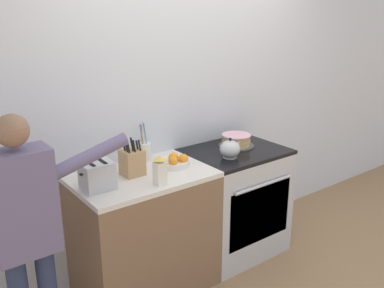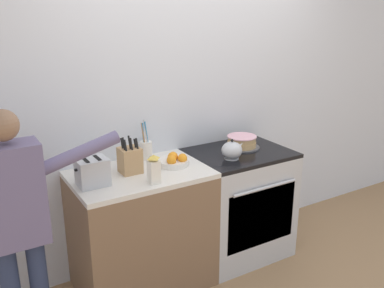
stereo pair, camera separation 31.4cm
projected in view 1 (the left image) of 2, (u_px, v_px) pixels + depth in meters
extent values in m
plane|color=#93704C|center=(236.00, 275.00, 3.39)|extent=(16.00, 16.00, 0.00)
cube|color=silver|center=(187.00, 101.00, 3.48)|extent=(8.00, 0.04, 2.60)
cube|color=brown|center=(145.00, 235.00, 3.13)|extent=(0.97, 0.63, 0.88)
cube|color=silver|center=(142.00, 177.00, 2.99)|extent=(0.97, 0.63, 0.03)
cube|color=#B7BABF|center=(234.00, 202.00, 3.63)|extent=(0.79, 0.63, 0.89)
cube|color=black|center=(260.00, 214.00, 3.39)|extent=(0.65, 0.01, 0.49)
cylinder|color=#B7BABF|center=(264.00, 185.00, 3.29)|extent=(0.59, 0.02, 0.02)
cube|color=black|center=(235.00, 152.00, 3.49)|extent=(0.79, 0.63, 0.03)
cylinder|color=#4C4C51|center=(236.00, 145.00, 3.58)|extent=(0.30, 0.30, 0.01)
cylinder|color=tan|center=(236.00, 143.00, 3.57)|extent=(0.24, 0.24, 0.04)
cylinder|color=tan|center=(236.00, 138.00, 3.56)|extent=(0.23, 0.23, 0.04)
cylinder|color=#EFB2C1|center=(236.00, 135.00, 3.55)|extent=(0.24, 0.24, 0.01)
cylinder|color=#B7BABF|center=(230.00, 157.00, 3.31)|extent=(0.11, 0.11, 0.01)
ellipsoid|color=#B7BABF|center=(230.00, 149.00, 3.29)|extent=(0.16, 0.16, 0.14)
cone|color=#B7BABF|center=(237.00, 144.00, 3.33)|extent=(0.08, 0.04, 0.07)
sphere|color=black|center=(230.00, 139.00, 3.27)|extent=(0.02, 0.02, 0.02)
cube|color=tan|center=(132.00, 162.00, 2.95)|extent=(0.14, 0.14, 0.18)
cylinder|color=black|center=(129.00, 148.00, 2.86)|extent=(0.01, 0.04, 0.08)
cylinder|color=black|center=(134.00, 146.00, 2.88)|extent=(0.01, 0.04, 0.08)
cylinder|color=black|center=(140.00, 145.00, 2.91)|extent=(0.01, 0.04, 0.08)
cylinder|color=black|center=(126.00, 146.00, 2.88)|extent=(0.01, 0.04, 0.09)
cylinder|color=black|center=(132.00, 144.00, 2.90)|extent=(0.01, 0.04, 0.09)
cylinder|color=black|center=(137.00, 145.00, 2.93)|extent=(0.01, 0.03, 0.06)
cylinder|color=black|center=(124.00, 145.00, 2.91)|extent=(0.01, 0.04, 0.07)
cylinder|color=silver|center=(145.00, 152.00, 3.22)|extent=(0.09, 0.09, 0.14)
cylinder|color=teal|center=(146.00, 139.00, 3.18)|extent=(0.04, 0.01, 0.25)
cylinder|color=#B7BABF|center=(145.00, 138.00, 3.17)|extent=(0.04, 0.02, 0.27)
cylinder|color=teal|center=(142.00, 140.00, 3.18)|extent=(0.01, 0.04, 0.24)
cylinder|color=#A37A51|center=(142.00, 140.00, 3.18)|extent=(0.02, 0.05, 0.24)
cylinder|color=silver|center=(174.00, 163.00, 3.14)|extent=(0.23, 0.23, 0.04)
sphere|color=orange|center=(174.00, 157.00, 3.12)|extent=(0.07, 0.07, 0.07)
sphere|color=orange|center=(173.00, 161.00, 3.06)|extent=(0.07, 0.07, 0.07)
sphere|color=orange|center=(183.00, 159.00, 3.10)|extent=(0.07, 0.07, 0.07)
sphere|color=orange|center=(173.00, 158.00, 3.12)|extent=(0.07, 0.07, 0.07)
sphere|color=orange|center=(174.00, 157.00, 3.13)|extent=(0.07, 0.07, 0.07)
cube|color=#B7BABF|center=(97.00, 176.00, 2.72)|extent=(0.20, 0.16, 0.18)
cube|color=black|center=(91.00, 164.00, 2.66)|extent=(0.02, 0.11, 0.00)
cube|color=black|center=(102.00, 161.00, 2.71)|extent=(0.02, 0.11, 0.00)
cube|color=black|center=(81.00, 174.00, 2.64)|extent=(0.02, 0.02, 0.01)
cube|color=white|center=(160.00, 173.00, 2.79)|extent=(0.07, 0.07, 0.16)
pyramid|color=#E0BC4C|center=(159.00, 158.00, 2.76)|extent=(0.07, 0.07, 0.03)
cube|color=slate|center=(22.00, 204.00, 2.29)|extent=(0.34, 0.20, 0.60)
cylinder|color=slate|center=(87.00, 157.00, 2.45)|extent=(0.51, 0.08, 0.21)
sphere|color=#846047|center=(12.00, 131.00, 2.16)|extent=(0.17, 0.17, 0.17)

